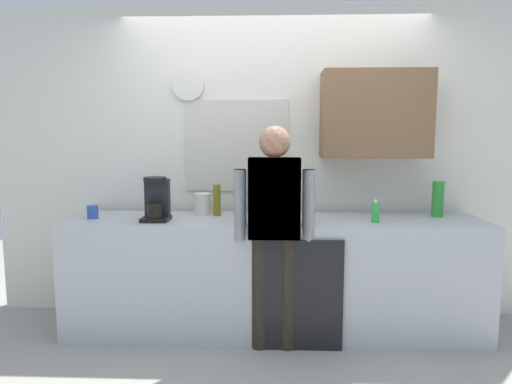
{
  "coord_description": "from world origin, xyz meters",
  "views": [
    {
      "loc": [
        -0.01,
        -3.14,
        1.54
      ],
      "look_at": [
        -0.14,
        0.25,
        1.11
      ],
      "focal_mm": 31.8,
      "sensor_mm": 36.0,
      "label": 1
    }
  ],
  "objects_px": {
    "bottle_olive_oil": "(217,200)",
    "potted_plant": "(263,198)",
    "dish_soap": "(375,212)",
    "storage_canister": "(203,204)",
    "bottle_amber_beer": "(278,208)",
    "cup_white_mug": "(158,208)",
    "bottle_clear_soda": "(438,199)",
    "person_guest": "(274,219)",
    "coffee_maker": "(156,201)",
    "cup_blue_mug": "(93,212)",
    "person_at_sink": "(274,219)"
  },
  "relations": [
    {
      "from": "bottle_olive_oil",
      "to": "potted_plant",
      "type": "bearing_deg",
      "value": 15.42
    },
    {
      "from": "dish_soap",
      "to": "storage_canister",
      "type": "bearing_deg",
      "value": 167.34
    },
    {
      "from": "bottle_amber_beer",
      "to": "cup_white_mug",
      "type": "relative_size",
      "value": 2.42
    },
    {
      "from": "potted_plant",
      "to": "dish_soap",
      "type": "distance_m",
      "value": 0.9
    },
    {
      "from": "bottle_olive_oil",
      "to": "storage_canister",
      "type": "xyz_separation_m",
      "value": [
        -0.12,
        0.06,
        -0.04
      ]
    },
    {
      "from": "bottle_clear_soda",
      "to": "person_guest",
      "type": "xyz_separation_m",
      "value": [
        -1.29,
        -0.44,
        -0.09
      ]
    },
    {
      "from": "bottle_clear_soda",
      "to": "potted_plant",
      "type": "distance_m",
      "value": 1.38
    },
    {
      "from": "bottle_amber_beer",
      "to": "person_guest",
      "type": "relative_size",
      "value": 0.14
    },
    {
      "from": "coffee_maker",
      "to": "bottle_clear_soda",
      "type": "bearing_deg",
      "value": 6.14
    },
    {
      "from": "bottle_clear_soda",
      "to": "cup_blue_mug",
      "type": "height_order",
      "value": "bottle_clear_soda"
    },
    {
      "from": "storage_canister",
      "to": "bottle_clear_soda",
      "type": "bearing_deg",
      "value": -1.18
    },
    {
      "from": "cup_white_mug",
      "to": "dish_soap",
      "type": "relative_size",
      "value": 0.53
    },
    {
      "from": "cup_white_mug",
      "to": "potted_plant",
      "type": "relative_size",
      "value": 0.41
    },
    {
      "from": "bottle_olive_oil",
      "to": "dish_soap",
      "type": "bearing_deg",
      "value": -11.14
    },
    {
      "from": "bottle_olive_oil",
      "to": "dish_soap",
      "type": "distance_m",
      "value": 1.22
    },
    {
      "from": "potted_plant",
      "to": "person_guest",
      "type": "distance_m",
      "value": 0.53
    },
    {
      "from": "bottle_amber_beer",
      "to": "dish_soap",
      "type": "relative_size",
      "value": 1.28
    },
    {
      "from": "coffee_maker",
      "to": "bottle_amber_beer",
      "type": "distance_m",
      "value": 0.92
    },
    {
      "from": "coffee_maker",
      "to": "cup_blue_mug",
      "type": "height_order",
      "value": "coffee_maker"
    },
    {
      "from": "bottle_olive_oil",
      "to": "dish_soap",
      "type": "xyz_separation_m",
      "value": [
        1.2,
        -0.24,
        -0.05
      ]
    },
    {
      "from": "bottle_clear_soda",
      "to": "storage_canister",
      "type": "xyz_separation_m",
      "value": [
        -1.86,
        0.04,
        -0.06
      ]
    },
    {
      "from": "bottle_clear_soda",
      "to": "person_at_sink",
      "type": "bearing_deg",
      "value": -161.3
    },
    {
      "from": "bottle_clear_soda",
      "to": "dish_soap",
      "type": "relative_size",
      "value": 1.56
    },
    {
      "from": "dish_soap",
      "to": "potted_plant",
      "type": "bearing_deg",
      "value": 157.96
    },
    {
      "from": "dish_soap",
      "to": "bottle_clear_soda",
      "type": "bearing_deg",
      "value": 25.58
    },
    {
      "from": "potted_plant",
      "to": "storage_canister",
      "type": "relative_size",
      "value": 1.35
    },
    {
      "from": "dish_soap",
      "to": "person_at_sink",
      "type": "relative_size",
      "value": 0.11
    },
    {
      "from": "dish_soap",
      "to": "storage_canister",
      "type": "height_order",
      "value": "dish_soap"
    },
    {
      "from": "potted_plant",
      "to": "dish_soap",
      "type": "bearing_deg",
      "value": -22.04
    },
    {
      "from": "coffee_maker",
      "to": "cup_white_mug",
      "type": "xyz_separation_m",
      "value": [
        -0.06,
        0.3,
        -0.1
      ]
    },
    {
      "from": "bottle_olive_oil",
      "to": "cup_white_mug",
      "type": "height_order",
      "value": "bottle_olive_oil"
    },
    {
      "from": "person_at_sink",
      "to": "bottle_clear_soda",
      "type": "bearing_deg",
      "value": 20.64
    },
    {
      "from": "bottle_amber_beer",
      "to": "potted_plant",
      "type": "relative_size",
      "value": 1.0
    },
    {
      "from": "bottle_amber_beer",
      "to": "cup_blue_mug",
      "type": "height_order",
      "value": "bottle_amber_beer"
    },
    {
      "from": "cup_white_mug",
      "to": "bottle_clear_soda",
      "type": "bearing_deg",
      "value": -1.62
    },
    {
      "from": "coffee_maker",
      "to": "storage_canister",
      "type": "distance_m",
      "value": 0.42
    },
    {
      "from": "coffee_maker",
      "to": "dish_soap",
      "type": "xyz_separation_m",
      "value": [
        1.63,
        -0.03,
        -0.07
      ]
    },
    {
      "from": "coffee_maker",
      "to": "cup_blue_mug",
      "type": "distance_m",
      "value": 0.53
    },
    {
      "from": "coffee_maker",
      "to": "storage_canister",
      "type": "xyz_separation_m",
      "value": [
        0.31,
        0.27,
        -0.06
      ]
    },
    {
      "from": "bottle_clear_soda",
      "to": "person_guest",
      "type": "bearing_deg",
      "value": -161.3
    },
    {
      "from": "coffee_maker",
      "to": "dish_soap",
      "type": "bearing_deg",
      "value": -0.89
    },
    {
      "from": "storage_canister",
      "to": "coffee_maker",
      "type": "bearing_deg",
      "value": -138.5
    },
    {
      "from": "cup_white_mug",
      "to": "dish_soap",
      "type": "bearing_deg",
      "value": -10.76
    },
    {
      "from": "cup_blue_mug",
      "to": "bottle_clear_soda",
      "type": "bearing_deg",
      "value": 3.81
    },
    {
      "from": "cup_blue_mug",
      "to": "person_guest",
      "type": "bearing_deg",
      "value": -10.39
    },
    {
      "from": "bottle_olive_oil",
      "to": "cup_blue_mug",
      "type": "xyz_separation_m",
      "value": [
        -0.94,
        -0.16,
        -0.07
      ]
    },
    {
      "from": "bottle_amber_beer",
      "to": "bottle_clear_soda",
      "type": "bearing_deg",
      "value": 15.22
    },
    {
      "from": "bottle_olive_oil",
      "to": "cup_blue_mug",
      "type": "relative_size",
      "value": 2.5
    },
    {
      "from": "storage_canister",
      "to": "person_guest",
      "type": "height_order",
      "value": "person_guest"
    },
    {
      "from": "coffee_maker",
      "to": "potted_plant",
      "type": "xyz_separation_m",
      "value": [
        0.8,
        0.31,
        -0.01
      ]
    }
  ]
}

